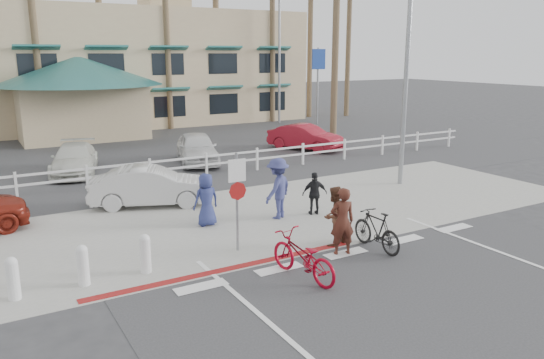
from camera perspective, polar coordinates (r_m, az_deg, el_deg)
ground at (r=13.45m, az=9.51°, el=-8.69°), size 140.00×140.00×0.00m
bike_path at (r=12.12m, az=15.65°, el=-11.57°), size 12.00×16.00×0.01m
sidewalk_plaza at (r=16.94m, az=-0.21°, el=-3.79°), size 22.00×7.00×0.01m
cross_street at (r=20.37m, az=-5.83°, el=-0.89°), size 40.00×5.00×0.01m
parking_lot at (r=29.11m, az=-13.61°, el=3.14°), size 50.00×16.00×0.01m
curb_red at (r=12.87m, az=-4.51°, el=-9.53°), size 7.00×0.25×0.02m
rail_fence at (r=22.24m, az=-6.82°, el=1.62°), size 29.40×0.16×1.00m
building at (r=41.75m, az=-16.68°, el=13.77°), size 28.00×16.00×11.30m
sign_post at (r=13.54m, az=-3.80°, el=-1.89°), size 0.50×0.10×2.90m
bollard_0 at (r=12.81m, az=-13.48°, el=-7.75°), size 0.26×0.26×0.95m
bollard_1 at (r=12.53m, az=-19.67°, el=-8.69°), size 0.26×0.26×0.95m
bollard_2 at (r=12.39m, az=-26.11°, el=-9.55°), size 0.26×0.26×0.95m
streetlight_0 at (r=20.93m, az=14.28°, el=11.61°), size 0.60×2.00×9.00m
streetlight_1 at (r=39.07m, az=0.79°, el=13.05°), size 0.60×2.00×9.50m
info_sign at (r=38.54m, az=4.93°, el=10.10°), size 1.20×0.16×5.60m
palm_3 at (r=34.81m, az=-24.32°, el=15.57°), size 4.00×4.00×14.00m
palm_4 at (r=36.51m, az=-18.09°, el=16.71°), size 4.00×4.00×15.00m
palm_5 at (r=36.60m, az=-11.28°, el=15.52°), size 4.00×4.00×13.00m
palm_6 at (r=39.14m, az=-6.09°, el=18.48°), size 4.00×4.00×17.00m
palm_7 at (r=39.98m, az=0.04°, el=16.29°), size 4.00×4.00×14.00m
palm_8 at (r=42.97m, az=4.15°, el=16.73°), size 4.00×4.00×15.00m
palm_9 at (r=43.89m, az=8.25°, el=15.25°), size 4.00×4.00×13.00m
palm_11 at (r=31.92m, az=6.92°, el=16.91°), size 4.00×4.00×14.00m
bike_red at (r=12.14m, az=3.31°, el=-8.28°), size 1.02×2.13×1.07m
rider_red at (r=13.55m, az=7.57°, el=-4.49°), size 0.74×0.60×1.76m
bike_black at (r=14.13m, az=11.18°, el=-5.37°), size 0.50×1.77×1.06m
rider_black at (r=14.19m, az=6.70°, el=-3.94°), size 0.94×0.83×1.61m
pedestrian_a at (r=16.35m, az=0.62°, el=-0.97°), size 1.42×1.24×1.91m
pedestrian_child at (r=16.84m, az=4.62°, el=-1.52°), size 0.87×0.59×1.38m
pedestrian_b at (r=15.81m, az=-7.09°, el=-2.17°), size 0.81×0.55×1.59m
car_white_sedan at (r=18.25m, az=-12.84°, el=-0.71°), size 4.28×2.77×1.33m
lot_car_1 at (r=24.08m, az=-20.48°, el=2.06°), size 2.83×4.61×1.25m
lot_car_2 at (r=24.93m, az=-8.07°, el=3.36°), size 2.73×4.50×1.43m
lot_car_3 at (r=28.23m, az=3.60°, el=4.56°), size 2.99×4.30×1.34m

